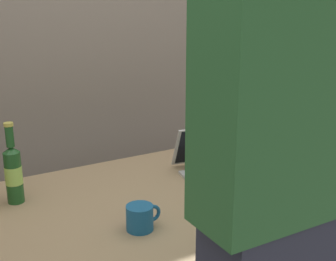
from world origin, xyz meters
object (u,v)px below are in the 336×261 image
at_px(laptop, 220,166).
at_px(beer_bottle_brown, 13,172).
at_px(person_figure, 274,211).
at_px(coffee_mug, 141,217).

height_order(laptop, beer_bottle_brown, beer_bottle_brown).
xyz_separation_m(laptop, person_figure, (-0.34, -0.68, 0.18)).
height_order(laptop, person_figure, person_figure).
xyz_separation_m(beer_bottle_brown, coffee_mug, (0.30, -0.41, -0.07)).
distance_m(laptop, beer_bottle_brown, 0.82).
bearing_deg(beer_bottle_brown, laptop, -11.33).
bearing_deg(coffee_mug, person_figure, -70.84).
bearing_deg(laptop, beer_bottle_brown, 168.67).
relative_size(laptop, coffee_mug, 3.23).
distance_m(beer_bottle_brown, person_figure, 0.96).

